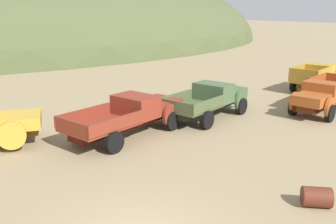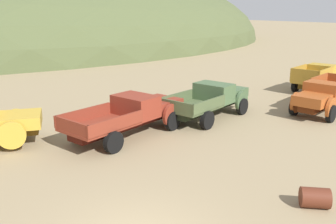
% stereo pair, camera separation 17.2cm
% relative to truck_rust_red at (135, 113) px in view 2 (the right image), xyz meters
% --- Properties ---
extents(truck_rust_red, '(6.87, 4.08, 1.89)m').
position_rel_truck_rust_red_xyz_m(truck_rust_red, '(0.00, 0.00, 0.00)').
color(truck_rust_red, '#42140D').
rests_on(truck_rust_red, ground).
extents(truck_weathered_green, '(6.25, 3.84, 1.89)m').
position_rel_truck_rust_red_xyz_m(truck_weathered_green, '(5.17, 0.26, -0.01)').
color(truck_weathered_green, '#232B1B').
rests_on(truck_weathered_green, ground).
extents(truck_oxide_orange, '(6.03, 3.42, 1.91)m').
position_rel_truck_rust_red_xyz_m(truck_oxide_orange, '(10.87, -2.83, 0.01)').
color(truck_oxide_orange, '#51220D').
rests_on(truck_oxide_orange, ground).
extents(truck_mustard, '(6.12, 3.56, 1.91)m').
position_rel_truck_rust_red_xyz_m(truck_mustard, '(16.69, 1.51, 0.03)').
color(truck_mustard, '#593D12').
rests_on(truck_mustard, ground).
extents(oil_drum_by_truck, '(1.07, 1.05, 0.64)m').
position_rel_truck_rust_red_xyz_m(oil_drum_by_truck, '(1.29, -9.36, -0.68)').
color(oil_drum_by_truck, '#5B2819').
rests_on(oil_drum_by_truck, ground).
extents(bush_near_barrel, '(0.95, 0.97, 0.86)m').
position_rel_truck_rust_red_xyz_m(bush_near_barrel, '(7.43, 2.78, -0.77)').
color(bush_near_barrel, '#5B8E42').
rests_on(bush_near_barrel, ground).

